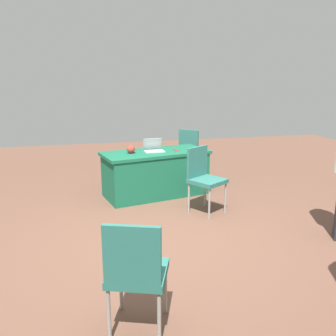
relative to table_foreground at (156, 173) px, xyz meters
The scene contains 8 objects.
ground_plane 1.94m from the table_foreground, 79.40° to the left, with size 14.40×14.40×0.00m, color brown.
table_foreground is the anchor object (origin of this frame).
chair_tucked_left 1.10m from the table_foreground, 118.58° to the left, with size 0.61×0.61×0.97m.
chair_tucked_right 3.43m from the table_foreground, 75.60° to the left, with size 0.57×0.57×0.95m.
chair_aisle 1.43m from the table_foreground, 132.46° to the right, with size 0.62×0.62×0.96m.
laptop_silver 0.42m from the table_foreground, 54.07° to the right, with size 0.33×0.30×0.21m.
yarn_ball 0.61m from the table_foreground, ahead, with size 0.13×0.13×0.13m, color #B2382D.
scissors_red 0.52m from the table_foreground, behind, with size 0.18×0.04×0.01m, color red.
Camera 1 is at (0.85, 3.86, 1.93)m, focal length 38.33 mm.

